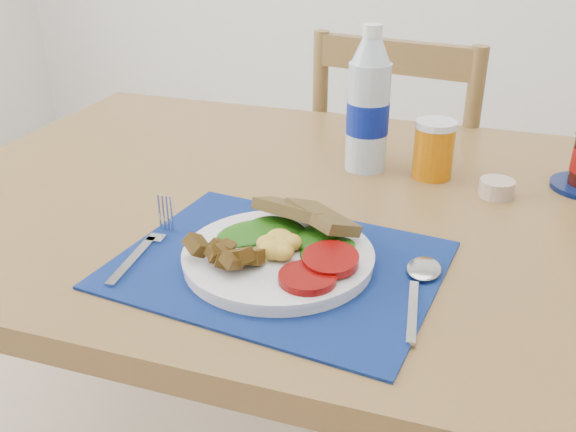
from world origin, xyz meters
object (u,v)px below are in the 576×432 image
Objects in this scene: water_bottle at (368,108)px; juice_glass at (433,151)px; breakfast_plate at (274,252)px; chair_far at (401,174)px.

juice_glass is at bearing -0.85° from water_bottle.
chair_far is at bearing 108.61° from breakfast_plate.
juice_glass is (0.12, -0.00, -0.06)m from water_bottle.
water_bottle is 0.13m from juice_glass.
water_bottle is 2.67× the size of juice_glass.
breakfast_plate is 0.39m from water_bottle.
juice_glass reaches higher than breakfast_plate.
water_bottle is at bearing 98.69° from chair_far.
breakfast_plate is at bearing 96.32° from chair_far.
juice_glass is (0.16, 0.37, 0.03)m from breakfast_plate.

